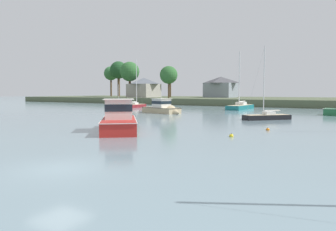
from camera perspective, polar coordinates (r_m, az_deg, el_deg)
name	(u,v)px	position (r m, az deg, el deg)	size (l,w,h in m)	color
ground_plane	(60,169)	(16.92, -18.31, -8.82)	(429.25, 429.25, 0.00)	gray
far_shore_bank	(312,102)	(99.63, 23.74, 2.22)	(193.16, 42.07, 1.79)	#4C563D
cruiser_sand	(164,110)	(56.51, -0.67, 0.98)	(9.10, 5.33, 4.88)	tan
cruiser_red	(119,123)	(32.39, -8.50, -1.24)	(8.82, 10.00, 5.52)	#B2231E
sailboat_teal	(240,108)	(70.56, 12.47, 1.28)	(2.92, 9.97, 12.54)	#196B70
sailboat_maroon	(135,106)	(76.98, -5.70, 1.58)	(2.79, 7.53, 11.73)	maroon
sailboat_black	(267,118)	(45.52, 16.80, -0.43)	(5.67, 5.96, 10.13)	black
dinghy_cream	(174,109)	(68.21, 1.08, 1.15)	(2.82, 1.43, 0.42)	beige
mooring_buoy_orange	(268,130)	(33.10, 16.98, -2.37)	(0.34, 0.34, 0.39)	orange
mooring_buoy_yellow	(231,136)	(27.65, 10.96, -3.53)	(0.36, 0.36, 0.41)	yellow
shore_tree_far_right	(119,70)	(127.02, -8.60, 7.77)	(6.58, 6.58, 13.38)	brown
shore_tree_left	(111,74)	(132.15, -9.91, 7.20)	(5.47, 5.47, 11.82)	brown
shore_tree_inland_c	(170,76)	(113.58, 0.41, 6.82)	(4.06, 4.06, 9.29)	brown
shore_tree_inland_a	(130,72)	(111.57, -6.69, 7.57)	(6.55, 6.55, 11.90)	brown
shore_tree_center	(169,75)	(97.54, 0.11, 7.06)	(5.25, 5.25, 9.46)	brown
cottage_near_water	(221,87)	(109.77, 9.15, 4.97)	(9.59, 9.45, 6.81)	gray
cottage_eastern	(144,87)	(110.83, -4.22, 4.94)	(8.73, 9.95, 6.54)	#9E998E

